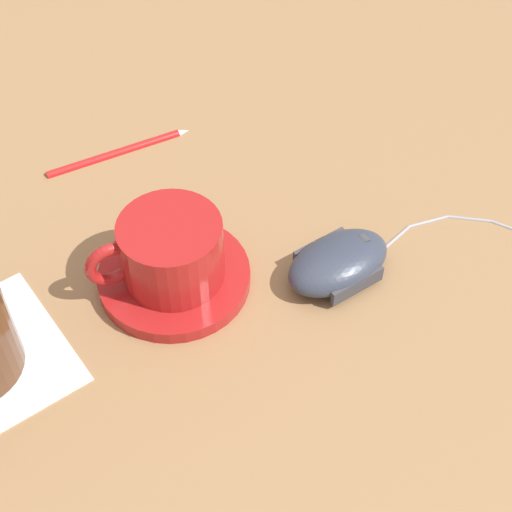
{
  "coord_description": "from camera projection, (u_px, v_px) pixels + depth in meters",
  "views": [
    {
      "loc": [
        -0.33,
        0.27,
        0.53
      ],
      "look_at": [
        -0.09,
        -0.1,
        0.03
      ],
      "focal_mm": 55.0,
      "sensor_mm": 36.0,
      "label": 1
    }
  ],
  "objects": [
    {
      "name": "saucer",
      "position": [
        174.0,
        277.0,
        0.68
      ],
      "size": [
        0.13,
        0.13,
        0.01
      ],
      "primitive_type": "cylinder",
      "color": "maroon",
      "rests_on": "ground"
    },
    {
      "name": "coffee_cup",
      "position": [
        169.0,
        251.0,
        0.66
      ],
      "size": [
        0.09,
        0.11,
        0.06
      ],
      "color": "maroon",
      "rests_on": "saucer"
    },
    {
      "name": "ground_plane",
      "position": [
        109.0,
        308.0,
        0.67
      ],
      "size": [
        3.0,
        3.0,
        0.0
      ],
      "primitive_type": "plane",
      "color": "olive"
    },
    {
      "name": "computer_mouse",
      "position": [
        338.0,
        262.0,
        0.68
      ],
      "size": [
        0.09,
        0.11,
        0.03
      ],
      "color": "#2D3342",
      "rests_on": "ground"
    },
    {
      "name": "pen",
      "position": [
        118.0,
        150.0,
        0.8
      ],
      "size": [
        0.08,
        0.14,
        0.01
      ],
      "color": "#B21919",
      "rests_on": "ground"
    }
  ]
}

